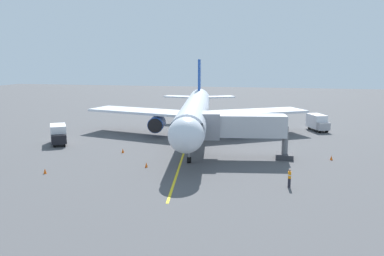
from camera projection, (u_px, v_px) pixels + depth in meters
name	position (u px, v px, depth m)	size (l,w,h in m)	color
ground_plane	(185.00, 138.00, 56.27)	(220.00, 220.00, 0.00)	#4C4C4F
apron_lead_in_line	(186.00, 147.00, 50.29)	(0.24, 40.00, 0.01)	yellow
airplane	(195.00, 111.00, 55.63)	(34.36, 40.24, 11.50)	silver
jet_bridge	(237.00, 127.00, 44.28)	(11.52, 4.53, 5.40)	#B7B7BC
ground_crew_marshaller	(289.00, 178.00, 34.37)	(0.28, 0.42, 1.71)	#23232D
box_truck_near_nose	(58.00, 134.00, 52.12)	(4.14, 4.92, 2.62)	black
box_truck_starboard_side	(318.00, 122.00, 62.09)	(3.56, 5.00, 2.62)	#9E9EA3
safety_cone_nose_left	(146.00, 165.00, 40.99)	(0.32, 0.32, 0.55)	#F2590F
safety_cone_nose_right	(123.00, 151.00, 47.44)	(0.32, 0.32, 0.55)	#F2590F
safety_cone_wing_port	(45.00, 171.00, 38.70)	(0.32, 0.32, 0.55)	#F2590F
safety_cone_wing_starboard	(331.00, 158.00, 43.95)	(0.32, 0.32, 0.55)	#F2590F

